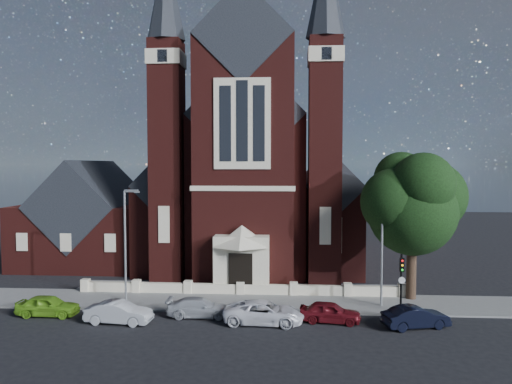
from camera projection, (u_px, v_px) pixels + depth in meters
ground at (250, 271)px, 46.06m from camera, size 120.00×120.00×0.00m
pavement_strip at (238, 303)px, 35.60m from camera, size 60.00×5.00×0.12m
forecourt_paving at (243, 289)px, 39.59m from camera, size 26.00×3.00×0.14m
forecourt_wall at (241, 295)px, 37.60m from camera, size 24.00×0.40×0.90m
church at (255, 180)px, 53.52m from camera, size 20.01×34.90×29.20m
parish_hall at (93, 223)px, 49.89m from camera, size 12.00×12.20×10.24m
street_tree at (415, 205)px, 35.59m from camera, size 6.40×6.60×10.70m
street_lamp_left at (126, 239)px, 35.37m from camera, size 1.16×0.22×8.09m
street_lamp_right at (383, 241)px, 34.18m from camera, size 1.16×0.22×8.09m
traffic_signal at (401, 276)px, 32.66m from camera, size 0.28×0.42×4.00m
car_lime_van at (48, 306)px, 32.43m from camera, size 4.00×1.61×1.36m
car_silver_a at (119, 312)px, 30.93m from camera, size 4.24×1.78×1.36m
car_silver_b at (200, 307)px, 32.24m from camera, size 4.27×1.83×1.22m
car_white_suv at (264, 312)px, 30.89m from camera, size 5.09×2.54×1.38m
car_dark_red at (330, 312)px, 31.12m from camera, size 4.00×2.05×1.30m
car_navy at (416, 317)px, 30.05m from camera, size 4.25×2.45×1.33m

